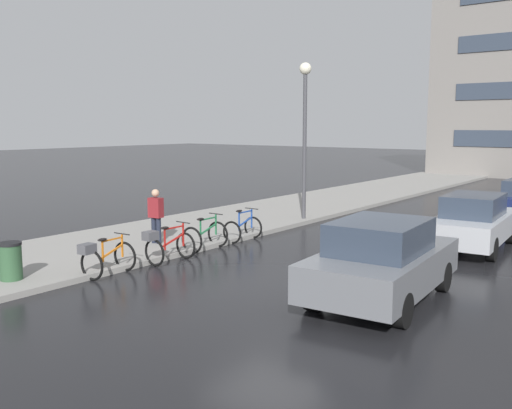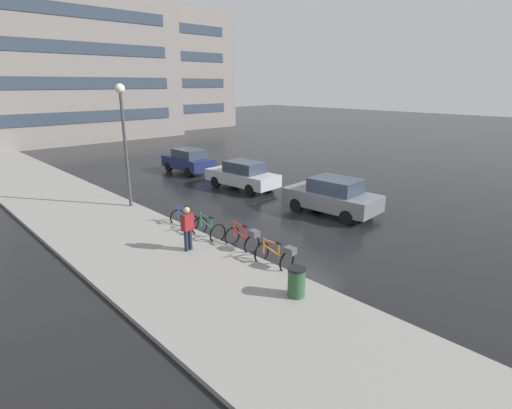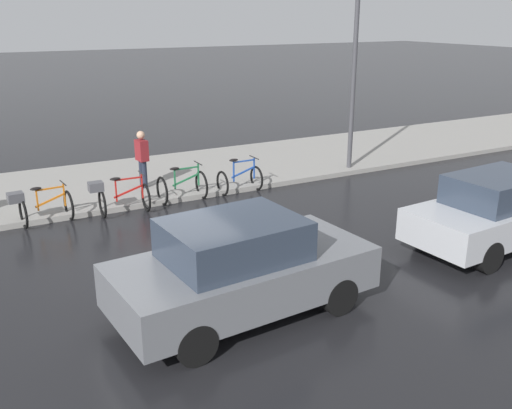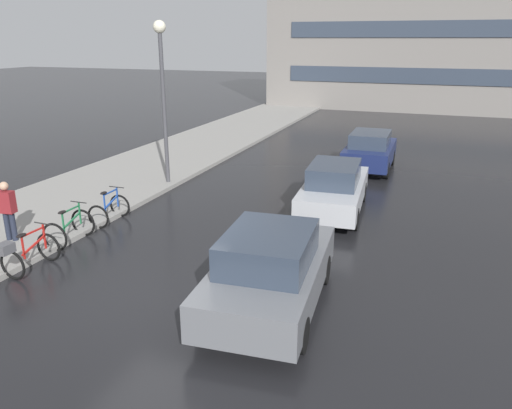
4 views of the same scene
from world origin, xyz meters
name	(u,v)px [view 2 (image 2 of 4)]	position (x,y,z in m)	size (l,w,h in m)	color
ground_plane	(308,229)	(0.00, 0.00, 0.00)	(140.00, 140.00, 0.00)	black
sidewalk_kerb	(69,205)	(-6.00, 10.00, 0.07)	(4.80, 60.00, 0.14)	gray
bicycle_nearest	(278,255)	(-3.57, -1.68, 0.49)	(0.82, 1.40, 0.95)	black
bicycle_second	(245,238)	(-3.38, 0.11, 0.50)	(0.74, 1.41, 1.01)	black
bicycle_third	(208,229)	(-3.64, 1.88, 0.41)	(0.78, 1.19, 1.00)	black
bicycle_farthest	(184,219)	(-3.62, 3.57, 0.39)	(0.71, 1.14, 0.99)	black
car_grey	(333,196)	(2.36, 0.56, 0.83)	(2.26, 4.40, 1.67)	slate
car_silver	(243,175)	(2.34, 6.69, 0.79)	(2.04, 4.48, 1.59)	#B2B5BA
car_navy	(188,161)	(2.60, 12.42, 0.81)	(1.83, 3.82, 1.58)	navy
pedestrian	(188,228)	(-4.98, 1.26, 0.97)	(0.43, 0.29, 1.71)	#1E2333
streetlamp	(123,126)	(-3.98, 7.58, 3.89)	(0.43, 0.43, 5.72)	#424247
trash_bin	(296,284)	(-4.61, -3.39, 0.49)	(0.50, 0.50, 0.98)	#2D5133
building_facade_main	(68,67)	(2.94, 33.49, 7.31)	(21.80, 7.27, 14.61)	gray
building_facade_side	(142,70)	(13.08, 37.44, 7.32)	(23.23, 7.97, 14.65)	gray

